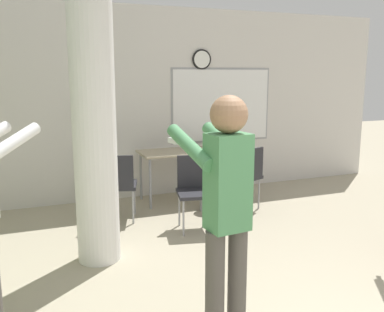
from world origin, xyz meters
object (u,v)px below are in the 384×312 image
(chair_table_left, at_px, (118,182))
(chair_table_front, at_px, (195,187))
(chair_table_right, at_px, (245,174))
(person_playing_front, at_px, (225,206))
(bottle_on_table, at_px, (212,144))
(folding_table, at_px, (192,154))

(chair_table_left, xyz_separation_m, chair_table_front, (0.81, -0.57, 0.00))
(chair_table_left, distance_m, chair_table_right, 1.70)
(person_playing_front, bearing_deg, chair_table_front, 72.78)
(bottle_on_table, height_order, chair_table_left, bottle_on_table)
(chair_table_right, relative_size, chair_table_front, 1.00)
(folding_table, relative_size, person_playing_front, 0.89)
(chair_table_front, bearing_deg, chair_table_left, 144.89)
(bottle_on_table, bearing_deg, person_playing_front, -112.73)
(chair_table_front, bearing_deg, bottle_on_table, 56.84)
(chair_table_right, height_order, chair_table_front, same)
(chair_table_right, xyz_separation_m, person_playing_front, (-1.57, -2.63, 0.50))
(bottle_on_table, xyz_separation_m, chair_table_left, (-1.48, -0.47, -0.32))
(folding_table, bearing_deg, person_playing_front, -107.93)
(folding_table, relative_size, chair_table_left, 1.76)
(folding_table, relative_size, chair_table_right, 1.76)
(bottle_on_table, xyz_separation_m, chair_table_right, (0.21, -0.63, -0.32))
(folding_table, xyz_separation_m, chair_table_left, (-1.21, -0.59, -0.17))
(chair_table_left, bearing_deg, chair_table_right, -5.61)
(folding_table, xyz_separation_m, chair_table_front, (-0.40, -1.15, -0.17))
(chair_table_left, height_order, person_playing_front, person_playing_front)
(bottle_on_table, relative_size, chair_table_front, 0.26)
(bottle_on_table, height_order, chair_table_right, bottle_on_table)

